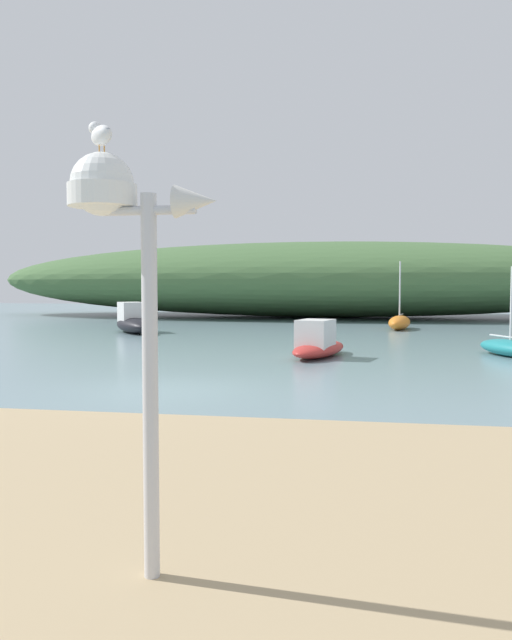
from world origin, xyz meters
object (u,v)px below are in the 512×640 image
object	(u,v)px
sailboat_far_left	(399,322)
sailboat_near_shore	(510,348)
mast_structure	(120,228)
motorboat_by_sandbar	(133,322)
seagull_on_radar	(101,134)
motorboat_inner_mooring	(318,344)

from	to	relation	value
sailboat_far_left	sailboat_near_shore	bearing A→B (deg)	-76.06
mast_structure	motorboat_by_sandbar	xyz separation A→B (m)	(-9.68, 25.36, -2.31)
seagull_on_radar	motorboat_by_sandbar	distance (m)	27.24
seagull_on_radar	motorboat_by_sandbar	xyz separation A→B (m)	(-9.52, 25.34, -3.02)
sailboat_far_left	sailboat_near_shore	distance (m)	12.51
seagull_on_radar	motorboat_inner_mooring	world-z (taller)	seagull_on_radar
sailboat_far_left	motorboat_by_sandbar	distance (m)	14.16
motorboat_inner_mooring	seagull_on_radar	bearing A→B (deg)	-91.64
motorboat_by_sandbar	sailboat_far_left	bearing A→B (deg)	18.69
seagull_on_radar	sailboat_far_left	xyz separation A→B (m)	(3.89, 29.88, -3.19)
seagull_on_radar	sailboat_near_shore	world-z (taller)	seagull_on_radar
motorboat_inner_mooring	sailboat_near_shore	distance (m)	6.58
mast_structure	motorboat_inner_mooring	world-z (taller)	mast_structure
mast_structure	seagull_on_radar	bearing A→B (deg)	175.40
motorboat_by_sandbar	sailboat_near_shore	distance (m)	18.10
mast_structure	seagull_on_radar	size ratio (longest dim) A/B	10.44
seagull_on_radar	sailboat_far_left	world-z (taller)	seagull_on_radar
seagull_on_radar	sailboat_near_shore	xyz separation A→B (m)	(6.90, 17.74, -3.29)
mast_structure	motorboat_inner_mooring	size ratio (longest dim) A/B	0.81
mast_structure	sailboat_far_left	xyz separation A→B (m)	(3.74, 29.89, -2.48)
seagull_on_radar	motorboat_by_sandbar	world-z (taller)	seagull_on_radar
motorboat_inner_mooring	motorboat_by_sandbar	world-z (taller)	motorboat_by_sandbar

